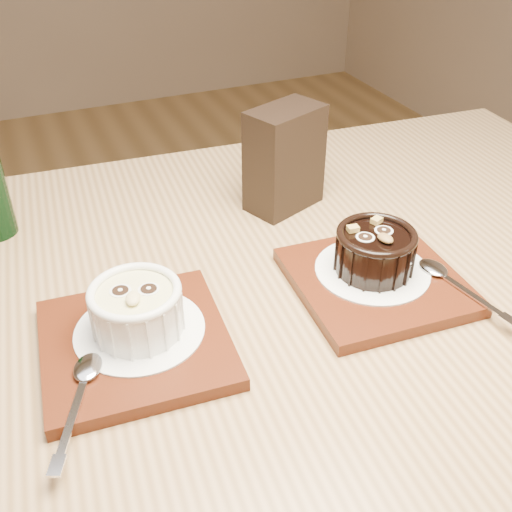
% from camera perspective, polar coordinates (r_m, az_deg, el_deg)
% --- Properties ---
extents(table, '(1.25, 0.88, 0.75)m').
position_cam_1_polar(table, '(0.73, 0.06, -9.52)').
color(table, brown).
rests_on(table, ground).
extents(tray_left, '(0.19, 0.19, 0.01)m').
position_cam_1_polar(tray_left, '(0.61, -11.40, -8.15)').
color(tray_left, '#501E0D').
rests_on(tray_left, table).
extents(doily_left, '(0.13, 0.13, 0.00)m').
position_cam_1_polar(doily_left, '(0.61, -11.01, -6.92)').
color(doily_left, white).
rests_on(doily_left, tray_left).
extents(ramekin_white, '(0.09, 0.09, 0.05)m').
position_cam_1_polar(ramekin_white, '(0.59, -11.31, -4.83)').
color(ramekin_white, white).
rests_on(ramekin_white, doily_left).
extents(spoon_left, '(0.08, 0.13, 0.01)m').
position_cam_1_polar(spoon_left, '(0.56, -16.55, -12.66)').
color(spoon_left, silver).
rests_on(spoon_left, tray_left).
extents(tray_right, '(0.19, 0.19, 0.01)m').
position_cam_1_polar(tray_right, '(0.69, 11.31, -2.38)').
color(tray_right, '#501E0D').
rests_on(tray_right, table).
extents(doily_right, '(0.13, 0.13, 0.00)m').
position_cam_1_polar(doily_right, '(0.69, 11.01, -1.32)').
color(doily_right, white).
rests_on(doily_right, tray_right).
extents(ramekin_dark, '(0.09, 0.09, 0.05)m').
position_cam_1_polar(ramekin_dark, '(0.68, 11.27, 0.64)').
color(ramekin_dark, black).
rests_on(ramekin_dark, doily_right).
extents(spoon_right, '(0.05, 0.14, 0.01)m').
position_cam_1_polar(spoon_right, '(0.69, 18.57, -2.49)').
color(spoon_right, silver).
rests_on(spoon_right, tray_right).
extents(condiment_stand, '(0.11, 0.09, 0.14)m').
position_cam_1_polar(condiment_stand, '(0.81, 2.72, 9.22)').
color(condiment_stand, black).
rests_on(condiment_stand, table).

